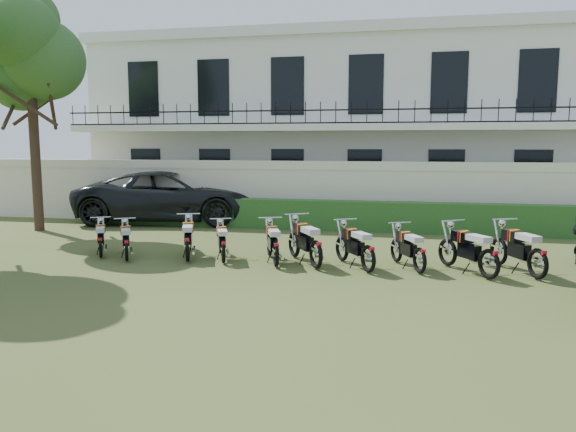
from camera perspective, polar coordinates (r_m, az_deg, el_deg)
name	(u,v)px	position (r m, az deg, el deg)	size (l,w,h in m)	color
ground	(258,279)	(12.32, -3.03, -6.37)	(100.00, 100.00, 0.00)	#36431A
perimeter_wall	(317,193)	(19.87, 2.97, 2.34)	(30.00, 0.35, 2.30)	beige
hedge	(342,216)	(19.02, 5.55, 0.05)	(18.00, 0.60, 1.00)	#1B4D1E
building	(339,126)	(25.70, 5.15, 9.14)	(20.40, 9.60, 7.40)	white
tree_west_near	(30,51)	(20.70, -24.72, 14.98)	(3.40, 3.20, 7.90)	#473323
motorcycle_0	(100,242)	(15.09, -18.52, -2.53)	(0.91, 1.52, 0.93)	black
motorcycle_1	(126,245)	(14.46, -16.11, -2.81)	(0.93, 1.57, 0.95)	black
motorcycle_2	(187,243)	(14.04, -10.18, -2.73)	(0.85, 1.86, 1.06)	black
motorcycle_3	(223,246)	(13.74, -6.60, -3.05)	(0.81, 1.69, 0.97)	black
motorcycle_4	(276,248)	(13.23, -1.24, -3.26)	(0.84, 1.83, 1.04)	black
motorcycle_5	(316,247)	(13.03, 2.87, -3.21)	(1.20, 1.85, 1.15)	black
motorcycle_6	(368,252)	(12.78, 8.16, -3.64)	(1.14, 1.73, 1.08)	black
motorcycle_7	(420,254)	(12.92, 13.25, -3.78)	(0.91, 1.73, 1.02)	black
motorcycle_8	(489,257)	(12.80, 19.78, -3.89)	(1.23, 1.78, 1.13)	black
motorcycle_9	(538,256)	(13.18, 24.07, -3.74)	(1.02, 1.97, 1.15)	black
suv	(171,197)	(21.34, -11.77, 1.94)	(3.15, 6.82, 1.90)	black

